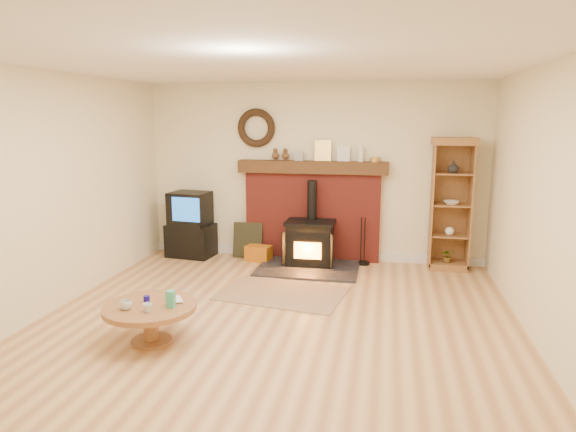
% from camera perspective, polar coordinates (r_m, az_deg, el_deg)
% --- Properties ---
extents(ground, '(5.50, 5.50, 0.00)m').
position_cam_1_polar(ground, '(5.33, -1.67, -12.41)').
color(ground, '#AD7748').
rests_on(ground, ground).
extents(room_shell, '(5.02, 5.52, 2.61)m').
position_cam_1_polar(room_shell, '(5.00, -1.74, 6.42)').
color(room_shell, beige).
rests_on(room_shell, ground).
extents(chimney_breast, '(2.20, 0.22, 1.78)m').
position_cam_1_polar(chimney_breast, '(7.63, 2.71, 1.06)').
color(chimney_breast, maroon).
rests_on(chimney_breast, ground).
extents(wood_stove, '(1.40, 1.00, 1.22)m').
position_cam_1_polar(wood_stove, '(7.34, 2.43, -3.23)').
color(wood_stove, black).
rests_on(wood_stove, ground).
extents(area_rug, '(1.60, 1.22, 0.01)m').
position_cam_1_polar(area_rug, '(6.30, -0.61, -8.56)').
color(area_rug, brown).
rests_on(area_rug, ground).
extents(tv_unit, '(0.73, 0.55, 0.99)m').
position_cam_1_polar(tv_unit, '(7.97, -10.77, -1.07)').
color(tv_unit, black).
rests_on(tv_unit, ground).
extents(curio_cabinet, '(0.59, 0.43, 1.84)m').
position_cam_1_polar(curio_cabinet, '(7.47, 17.61, 1.28)').
color(curio_cabinet, brown).
rests_on(curio_cabinet, ground).
extents(firelog_box, '(0.40, 0.30, 0.23)m').
position_cam_1_polar(firelog_box, '(7.67, -3.29, -4.16)').
color(firelog_box, '#BF7D07').
rests_on(firelog_box, ground).
extents(leaning_painting, '(0.45, 0.12, 0.54)m').
position_cam_1_polar(leaning_painting, '(7.82, -4.50, -2.70)').
color(leaning_painting, black).
rests_on(leaning_painting, ground).
extents(fire_tools, '(0.16, 0.16, 0.70)m').
position_cam_1_polar(fire_tools, '(7.54, 8.40, -4.58)').
color(fire_tools, black).
rests_on(fire_tools, ground).
extents(coffee_table, '(0.87, 0.87, 0.53)m').
position_cam_1_polar(coffee_table, '(5.08, -15.07, -10.27)').
color(coffee_table, brown).
rests_on(coffee_table, ground).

